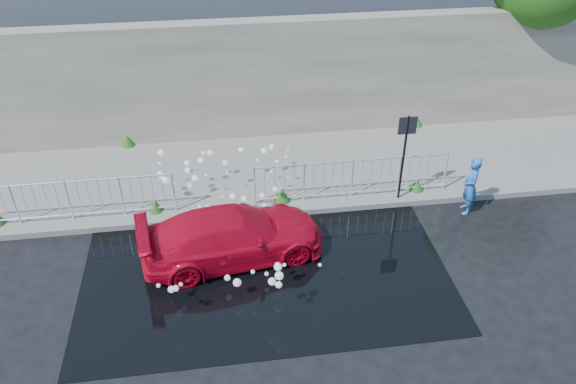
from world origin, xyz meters
The scene contains 12 objects.
ground centered at (0.00, 0.00, 0.00)m, with size 90.00×90.00×0.00m, color black.
pavement centered at (0.00, 5.00, 0.07)m, with size 30.00×4.00×0.15m, color slate.
curb centered at (0.00, 3.00, 0.08)m, with size 30.00×0.25×0.16m, color slate.
retaining_wall centered at (0.00, 7.20, 1.90)m, with size 30.00×0.60×3.50m, color #5D5A4E.
puddle centered at (0.50, 1.00, 0.01)m, with size 8.00×5.00×0.01m, color black.
sign_post centered at (4.20, 3.10, 1.72)m, with size 0.45×0.06×2.50m.
railing_left centered at (-4.00, 3.35, 0.74)m, with size 5.05×0.05×1.10m.
railing_right centered at (3.00, 3.35, 0.74)m, with size 5.05×0.05×1.10m.
weeds centered at (-0.37, 4.49, 0.31)m, with size 12.17×3.93×0.36m.
water_spray centered at (-0.29, 2.67, 0.73)m, with size 3.50×5.44×1.07m.
red_car centered at (-0.16, 1.57, 0.60)m, with size 1.67×4.11×1.19m, color red.
person centered at (5.80, 2.49, 0.78)m, with size 0.57×0.37×1.56m, color blue.
Camera 1 is at (-0.30, -8.34, 8.49)m, focal length 35.00 mm.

